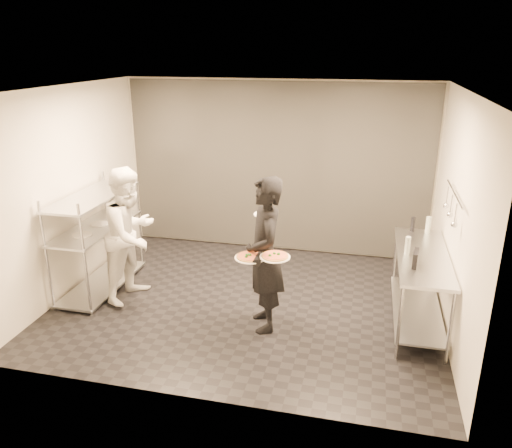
% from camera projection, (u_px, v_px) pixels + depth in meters
% --- Properties ---
extents(room_shell, '(5.00, 4.00, 2.80)m').
position_uv_depth(room_shell, '(266.00, 181.00, 7.35)').
color(room_shell, black).
rests_on(room_shell, ground).
extents(pass_rack, '(0.60, 1.60, 1.50)m').
position_uv_depth(pass_rack, '(97.00, 237.00, 6.94)').
color(pass_rack, '#AEB0B5').
rests_on(pass_rack, ground).
extents(prep_counter, '(0.60, 1.80, 0.92)m').
position_uv_depth(prep_counter, '(420.00, 277.00, 6.07)').
color(prep_counter, '#AEB0B5').
rests_on(prep_counter, ground).
extents(utensil_rail, '(0.07, 1.20, 0.31)m').
position_uv_depth(utensil_rail, '(452.00, 206.00, 5.70)').
color(utensil_rail, '#AEB0B5').
rests_on(utensil_rail, room_shell).
extents(waiter, '(0.68, 0.81, 1.89)m').
position_uv_depth(waiter, '(265.00, 255.00, 5.88)').
color(waiter, black).
rests_on(waiter, ground).
extents(chef, '(0.86, 1.01, 1.82)m').
position_uv_depth(chef, '(131.00, 234.00, 6.62)').
color(chef, white).
rests_on(chef, ground).
extents(pizza_plate_near, '(0.36, 0.36, 0.05)m').
position_uv_depth(pizza_plate_near, '(250.00, 257.00, 5.68)').
color(pizza_plate_near, white).
rests_on(pizza_plate_near, waiter).
extents(pizza_plate_far, '(0.35, 0.35, 0.05)m').
position_uv_depth(pizza_plate_far, '(275.00, 256.00, 5.59)').
color(pizza_plate_far, white).
rests_on(pizza_plate_far, waiter).
extents(salad_plate, '(0.29, 0.29, 0.07)m').
position_uv_depth(salad_plate, '(266.00, 213.00, 6.01)').
color(salad_plate, white).
rests_on(salad_plate, waiter).
extents(pos_monitor, '(0.09, 0.25, 0.18)m').
position_uv_depth(pos_monitor, '(415.00, 258.00, 5.63)').
color(pos_monitor, black).
rests_on(pos_monitor, prep_counter).
extents(bottle_green, '(0.06, 0.06, 0.22)m').
position_uv_depth(bottle_green, '(408.00, 245.00, 5.94)').
color(bottle_green, '#96A396').
rests_on(bottle_green, prep_counter).
extents(bottle_clear, '(0.07, 0.07, 0.23)m').
position_uv_depth(bottle_clear, '(428.00, 225.00, 6.61)').
color(bottle_clear, '#96A396').
rests_on(bottle_clear, prep_counter).
extents(bottle_dark, '(0.06, 0.06, 0.20)m').
position_uv_depth(bottle_dark, '(413.00, 224.00, 6.68)').
color(bottle_dark, black).
rests_on(bottle_dark, prep_counter).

